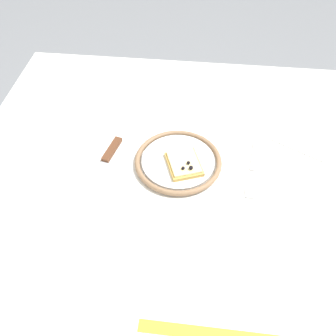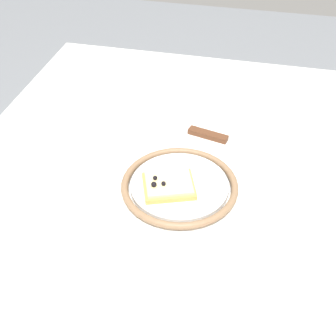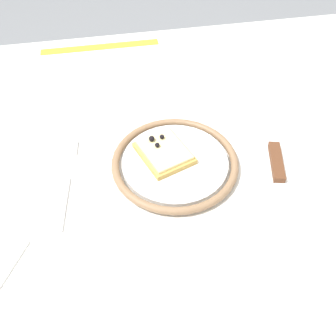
# 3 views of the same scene
# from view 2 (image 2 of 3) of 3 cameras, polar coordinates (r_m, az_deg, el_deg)

# --- Properties ---
(dining_table) EXTENTS (1.17, 0.95, 0.77)m
(dining_table) POSITION_cam_2_polar(r_m,az_deg,el_deg) (0.93, 1.51, -8.01)
(dining_table) COLOR white
(dining_table) RESTS_ON ground_plane
(plate) EXTENTS (0.23, 0.23, 0.02)m
(plate) POSITION_cam_2_polar(r_m,az_deg,el_deg) (0.87, 1.46, -2.23)
(plate) COLOR white
(plate) RESTS_ON dining_table
(pizza_slice_near) EXTENTS (0.11, 0.12, 0.03)m
(pizza_slice_near) POSITION_cam_2_polar(r_m,az_deg,el_deg) (0.86, 0.07, -2.15)
(pizza_slice_near) COLOR tan
(pizza_slice_near) RESTS_ON plate
(knife) EXTENTS (0.07, 0.24, 0.01)m
(knife) POSITION_cam_2_polar(r_m,az_deg,el_deg) (1.02, 3.33, 4.61)
(knife) COLOR silver
(knife) RESTS_ON dining_table
(fork) EXTENTS (0.04, 0.20, 0.00)m
(fork) POSITION_cam_2_polar(r_m,az_deg,el_deg) (0.75, -1.39, -12.37)
(fork) COLOR silver
(fork) RESTS_ON dining_table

